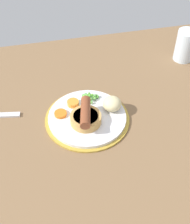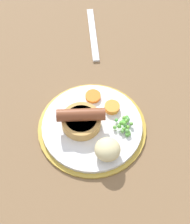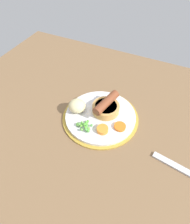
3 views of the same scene
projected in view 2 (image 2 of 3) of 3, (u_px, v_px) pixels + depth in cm
name	position (u px, v px, depth cm)	size (l,w,h in cm)	color
dining_table	(94.00, 120.00, 82.99)	(110.00, 80.00, 3.00)	brown
dinner_plate	(92.00, 127.00, 79.51)	(23.12, 23.12, 1.40)	#B79333
sausage_pudding	(81.00, 119.00, 77.31)	(8.24, 10.21, 5.02)	tan
pea_pile	(124.00, 125.00, 77.77)	(4.84, 4.37, 1.85)	#59A44E
potato_chunk_1	(108.00, 149.00, 73.58)	(5.19, 5.19, 3.77)	beige
carrot_slice_0	(93.00, 96.00, 82.45)	(3.39, 3.39, 0.79)	orange
carrot_slice_1	(112.00, 106.00, 80.74)	(3.29, 3.29, 1.19)	orange
fork	(93.00, 34.00, 94.91)	(18.00, 1.60, 0.60)	silver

